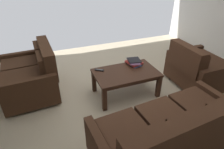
{
  "coord_description": "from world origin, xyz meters",
  "views": [
    {
      "loc": [
        1.23,
        2.41,
        2.11
      ],
      "look_at": [
        0.44,
        0.38,
        0.82
      ],
      "focal_mm": 30.5,
      "sensor_mm": 36.0,
      "label": 1
    }
  ],
  "objects_px": {
    "sofa_main": "(172,132)",
    "armchair_side": "(197,68)",
    "book_stack": "(134,62)",
    "tv_remote": "(99,70)",
    "loveseat_near": "(32,75)",
    "coffee_table": "(126,75)"
  },
  "relations": [
    {
      "from": "loveseat_near",
      "to": "coffee_table",
      "type": "relative_size",
      "value": 1.14
    },
    {
      "from": "coffee_table",
      "to": "tv_remote",
      "type": "height_order",
      "value": "tv_remote"
    },
    {
      "from": "sofa_main",
      "to": "armchair_side",
      "type": "distance_m",
      "value": 1.81
    },
    {
      "from": "coffee_table",
      "to": "armchair_side",
      "type": "relative_size",
      "value": 1.11
    },
    {
      "from": "coffee_table",
      "to": "loveseat_near",
      "type": "bearing_deg",
      "value": -23.22
    },
    {
      "from": "coffee_table",
      "to": "book_stack",
      "type": "relative_size",
      "value": 3.24
    },
    {
      "from": "loveseat_near",
      "to": "tv_remote",
      "type": "height_order",
      "value": "loveseat_near"
    },
    {
      "from": "coffee_table",
      "to": "book_stack",
      "type": "distance_m",
      "value": 0.35
    },
    {
      "from": "sofa_main",
      "to": "tv_remote",
      "type": "xyz_separation_m",
      "value": [
        0.4,
        -1.56,
        0.12
      ]
    },
    {
      "from": "armchair_side",
      "to": "book_stack",
      "type": "xyz_separation_m",
      "value": [
        1.13,
        -0.42,
        0.14
      ]
    },
    {
      "from": "sofa_main",
      "to": "coffee_table",
      "type": "height_order",
      "value": "sofa_main"
    },
    {
      "from": "sofa_main",
      "to": "tv_remote",
      "type": "relative_size",
      "value": 12.37
    },
    {
      "from": "sofa_main",
      "to": "book_stack",
      "type": "bearing_deg",
      "value": -100.1
    },
    {
      "from": "coffee_table",
      "to": "sofa_main",
      "type": "bearing_deg",
      "value": 89.19
    },
    {
      "from": "sofa_main",
      "to": "tv_remote",
      "type": "bearing_deg",
      "value": -75.6
    },
    {
      "from": "book_stack",
      "to": "tv_remote",
      "type": "xyz_separation_m",
      "value": [
        0.68,
        -0.0,
        -0.03
      ]
    },
    {
      "from": "sofa_main",
      "to": "book_stack",
      "type": "relative_size",
      "value": 5.63
    },
    {
      "from": "sofa_main",
      "to": "armchair_side",
      "type": "relative_size",
      "value": 1.93
    },
    {
      "from": "armchair_side",
      "to": "book_stack",
      "type": "distance_m",
      "value": 1.22
    },
    {
      "from": "loveseat_near",
      "to": "armchair_side",
      "type": "bearing_deg",
      "value": 163.44
    },
    {
      "from": "sofa_main",
      "to": "armchair_side",
      "type": "bearing_deg",
      "value": -141.16
    },
    {
      "from": "book_stack",
      "to": "loveseat_near",
      "type": "bearing_deg",
      "value": -14.09
    }
  ]
}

